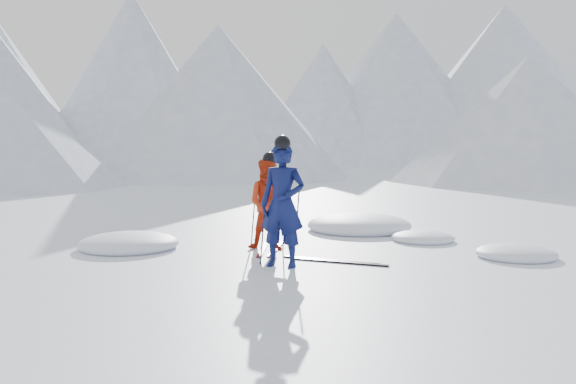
{
  "coord_description": "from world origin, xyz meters",
  "views": [
    {
      "loc": [
        -2.56,
        -10.5,
        1.96
      ],
      "look_at": [
        -1.75,
        0.5,
        1.1
      ],
      "focal_mm": 38.0,
      "sensor_mm": 36.0,
      "label": 1
    }
  ],
  "objects": [
    {
      "name": "pole_red_left",
      "position": [
        -2.38,
        1.01,
        0.57
      ],
      "size": [
        0.12,
        0.09,
        1.14
      ],
      "primitive_type": "cylinder",
      "rotation": [
        0.06,
        0.08,
        0.0
      ],
      "color": "black",
      "rests_on": "ground"
    },
    {
      "name": "mountain_range",
      "position": [
        5.71,
        35.31,
        6.72
      ],
      "size": [
        106.15,
        62.94,
        15.53
      ],
      "color": "#B2BCD1",
      "rests_on": "ground"
    },
    {
      "name": "pole_blue_right",
      "position": [
        -1.69,
        -0.59,
        0.67
      ],
      "size": [
        0.13,
        0.08,
        1.33
      ],
      "primitive_type": "cylinder",
      "rotation": [
        -0.04,
        0.08,
        0.0
      ],
      "color": "black",
      "rests_on": "ground"
    },
    {
      "name": "ground",
      "position": [
        0.0,
        0.0,
        0.0
      ],
      "size": [
        160.0,
        160.0,
        0.0
      ],
      "primitive_type": "plane",
      "color": "white",
      "rests_on": "ground"
    },
    {
      "name": "skier_red",
      "position": [
        -2.08,
        0.76,
        0.86
      ],
      "size": [
        0.93,
        0.78,
        1.72
      ],
      "primitive_type": "imported",
      "rotation": [
        0.0,
        0.0,
        -0.16
      ],
      "color": "#B92C0E",
      "rests_on": "ground"
    },
    {
      "name": "ski_worn_right",
      "position": [
        -1.96,
        0.76,
        0.01
      ],
      "size": [
        0.42,
        1.68,
        0.03
      ],
      "primitive_type": "cube",
      "rotation": [
        0.0,
        0.0,
        -0.2
      ],
      "color": "black",
      "rests_on": "ground"
    },
    {
      "name": "pole_red_right",
      "position": [
        -1.78,
        0.91,
        0.57
      ],
      "size": [
        0.12,
        0.08,
        1.14
      ],
      "primitive_type": "cylinder",
      "rotation": [
        -0.05,
        0.08,
        0.0
      ],
      "color": "black",
      "rests_on": "ground"
    },
    {
      "name": "ski_loose_a",
      "position": [
        -1.1,
        -0.46,
        0.01
      ],
      "size": [
        1.53,
        0.9,
        0.03
      ],
      "primitive_type": "cube",
      "rotation": [
        0.0,
        0.0,
        1.07
      ],
      "color": "black",
      "rests_on": "ground"
    },
    {
      "name": "pole_blue_left",
      "position": [
        -2.24,
        -0.69,
        0.67
      ],
      "size": [
        0.13,
        0.09,
        1.33
      ],
      "primitive_type": "cylinder",
      "rotation": [
        0.05,
        0.08,
        0.0
      ],
      "color": "black",
      "rests_on": "ground"
    },
    {
      "name": "skier_blue",
      "position": [
        -1.94,
        -0.84,
        1.0
      ],
      "size": [
        0.86,
        0.72,
        2.0
      ],
      "primitive_type": "imported",
      "rotation": [
        0.0,
        0.0,
        -0.39
      ],
      "color": "#0B1245",
      "rests_on": "ground"
    },
    {
      "name": "snow_lumps",
      "position": [
        -0.9,
        2.12,
        0.0
      ],
      "size": [
        8.54,
        5.42,
        0.52
      ],
      "color": "white",
      "rests_on": "ground"
    },
    {
      "name": "ski_loose_b",
      "position": [
        -1.0,
        -0.61,
        0.01
      ],
      "size": [
        1.56,
        0.85,
        0.03
      ],
      "primitive_type": "cube",
      "rotation": [
        0.0,
        0.0,
        1.1
      ],
      "color": "black",
      "rests_on": "ground"
    },
    {
      "name": "ski_worn_left",
      "position": [
        -2.2,
        0.76,
        0.01
      ],
      "size": [
        0.3,
        1.7,
        0.03
      ],
      "primitive_type": "cube",
      "rotation": [
        0.0,
        0.0,
        -0.13
      ],
      "color": "black",
      "rests_on": "ground"
    }
  ]
}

